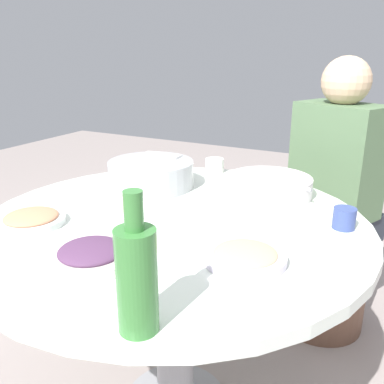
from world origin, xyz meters
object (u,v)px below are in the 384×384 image
rice_bowl (151,173)px  dish_noodles (245,256)px  tea_cup_far (344,218)px  round_dining_table (173,255)px  stool_for_diner_left (323,281)px  dish_eggplant (91,254)px  dish_shrimp (31,219)px  soup_bowl (269,187)px  tea_cup_near (215,165)px  green_bottle (137,277)px  diner_left (336,168)px

rice_bowl → dish_noodles: bearing=-126.9°
tea_cup_far → round_dining_table: bearing=109.3°
stool_for_diner_left → round_dining_table: bearing=154.8°
dish_eggplant → stool_for_diner_left: dish_eggplant is taller
dish_shrimp → dish_noodles: dish_shrimp is taller
stool_for_diner_left → soup_bowl: bearing=158.5°
dish_noodles → tea_cup_far: bearing=-28.9°
tea_cup_near → tea_cup_far: 0.67m
dish_noodles → tea_cup_near: bearing=30.2°
dish_eggplant → tea_cup_near: size_ratio=2.80×
round_dining_table → tea_cup_near: size_ratio=15.28×
dish_shrimp → green_bottle: green_bottle is taller
round_dining_table → diner_left: diner_left is taller
dish_noodles → diner_left: diner_left is taller
rice_bowl → stool_for_diner_left: size_ratio=0.73×
dish_eggplant → dish_noodles: dish_eggplant is taller
dish_shrimp → dish_eggplant: bearing=-107.5°
dish_shrimp → tea_cup_far: size_ratio=3.05×
rice_bowl → dish_noodles: rice_bowl is taller
round_dining_table → dish_eggplant: dish_eggplant is taller
soup_bowl → dish_noodles: bearing=-168.4°
dish_noodles → tea_cup_far: size_ratio=3.10×
stool_for_diner_left → dish_shrimp: bearing=144.4°
dish_noodles → dish_shrimp: bearing=96.4°
rice_bowl → dish_noodles: 0.65m
dish_eggplant → green_bottle: 0.31m
dish_noodles → green_bottle: size_ratio=0.74×
dish_eggplant → stool_for_diner_left: 1.25m
tea_cup_far → diner_left: 0.59m
tea_cup_far → soup_bowl: bearing=57.9°
green_bottle → rice_bowl: bearing=31.4°
rice_bowl → tea_cup_far: size_ratio=4.93×
soup_bowl → dish_shrimp: 0.78m
tea_cup_near → diner_left: size_ratio=0.10×
dish_eggplant → rice_bowl: bearing=18.9°
soup_bowl → dish_eggplant: size_ratio=1.46×
stool_for_diner_left → tea_cup_near: bearing=116.5°
stool_for_diner_left → diner_left: diner_left is taller
diner_left → dish_eggplant: bearing=160.1°
dish_noodles → tea_cup_near: size_ratio=2.58×
dish_shrimp → tea_cup_near: (0.75, -0.24, 0.01)m
tea_cup_far → diner_left: diner_left is taller
dish_shrimp → green_bottle: size_ratio=0.73×
tea_cup_near → rice_bowl: bearing=155.9°
stool_for_diner_left → dish_eggplant: bearing=160.1°
dish_eggplant → dish_shrimp: bearing=72.5°
dish_shrimp → dish_noodles: 0.64m
dish_eggplant → dish_noodles: (0.17, -0.33, -0.00)m
dish_eggplant → dish_shrimp: dish_eggplant is taller
stool_for_diner_left → tea_cup_far: bearing=-168.5°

